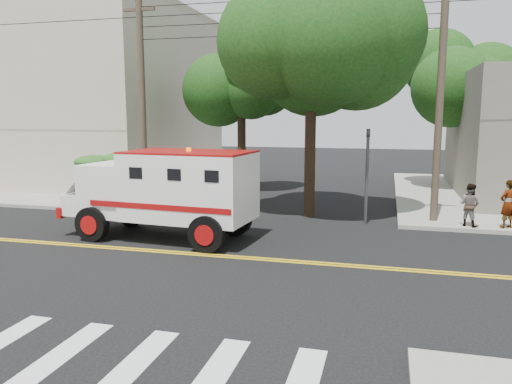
# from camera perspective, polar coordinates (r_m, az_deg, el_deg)

# --- Properties ---
(ground) EXTENTS (100.00, 100.00, 0.00)m
(ground) POSITION_cam_1_polar(r_m,az_deg,el_deg) (14.78, -3.67, -7.35)
(ground) COLOR black
(ground) RESTS_ON ground
(sidewalk_nw) EXTENTS (17.00, 17.00, 0.15)m
(sidewalk_nw) POSITION_cam_1_polar(r_m,az_deg,el_deg) (32.68, -18.80, 1.23)
(sidewalk_nw) COLOR gray
(sidewalk_nw) RESTS_ON ground
(building_left) EXTENTS (16.00, 14.00, 10.00)m
(building_left) POSITION_cam_1_polar(r_m,az_deg,el_deg) (34.82, -20.62, 9.95)
(building_left) COLOR #C0B29E
(building_left) RESTS_ON sidewalk_nw
(utility_pole_left) EXTENTS (0.28, 0.28, 9.00)m
(utility_pole_left) POSITION_cam_1_polar(r_m,az_deg,el_deg) (21.94, -12.86, 9.60)
(utility_pole_left) COLOR #382D23
(utility_pole_left) RESTS_ON ground
(utility_pole_right) EXTENTS (0.28, 0.28, 9.00)m
(utility_pole_right) POSITION_cam_1_polar(r_m,az_deg,el_deg) (19.74, 20.25, 9.40)
(utility_pole_right) COLOR #382D23
(utility_pole_right) RESTS_ON ground
(tree_main) EXTENTS (6.08, 5.70, 9.85)m
(tree_main) POSITION_cam_1_polar(r_m,az_deg,el_deg) (20.07, 7.59, 17.59)
(tree_main) COLOR black
(tree_main) RESTS_ON ground
(tree_left) EXTENTS (4.48, 4.20, 7.70)m
(tree_left) POSITION_cam_1_polar(r_m,az_deg,el_deg) (26.30, -1.13, 12.33)
(tree_left) COLOR black
(tree_left) RESTS_ON ground
(tree_right) EXTENTS (4.80, 4.50, 8.20)m
(tree_right) POSITION_cam_1_polar(r_m,az_deg,el_deg) (29.61, 23.72, 11.91)
(tree_right) COLOR black
(tree_right) RESTS_ON ground
(traffic_signal) EXTENTS (0.15, 0.18, 3.60)m
(traffic_signal) POSITION_cam_1_polar(r_m,az_deg,el_deg) (19.16, 12.59, 2.95)
(traffic_signal) COLOR #3F3F42
(traffic_signal) RESTS_ON ground
(accessibility_sign) EXTENTS (0.45, 0.10, 2.02)m
(accessibility_sign) POSITION_cam_1_polar(r_m,az_deg,el_deg) (22.54, -13.74, 1.56)
(accessibility_sign) COLOR #3F3F42
(accessibility_sign) RESTS_ON ground
(palm_planter) EXTENTS (3.52, 2.63, 2.36)m
(palm_planter) POSITION_cam_1_polar(r_m,az_deg,el_deg) (23.50, -15.89, 2.45)
(palm_planter) COLOR #1E3314
(palm_planter) RESTS_ON sidewalk_nw
(armored_truck) EXTENTS (6.66, 3.06, 2.95)m
(armored_truck) POSITION_cam_1_polar(r_m,az_deg,el_deg) (16.79, -10.16, 0.35)
(armored_truck) COLOR white
(armored_truck) RESTS_ON ground
(pedestrian_a) EXTENTS (0.75, 0.70, 1.72)m
(pedestrian_a) POSITION_cam_1_polar(r_m,az_deg,el_deg) (19.64, 26.82, -1.23)
(pedestrian_a) COLOR gray
(pedestrian_a) RESTS_ON sidewalk_ne
(pedestrian_b) EXTENTS (0.95, 0.91, 1.54)m
(pedestrian_b) POSITION_cam_1_polar(r_m,az_deg,el_deg) (19.43, 23.21, -1.36)
(pedestrian_b) COLOR gray
(pedestrian_b) RESTS_ON sidewalk_ne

